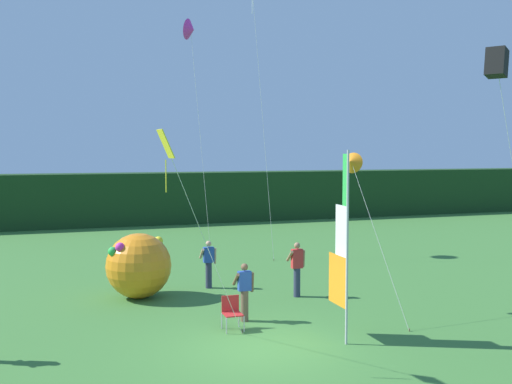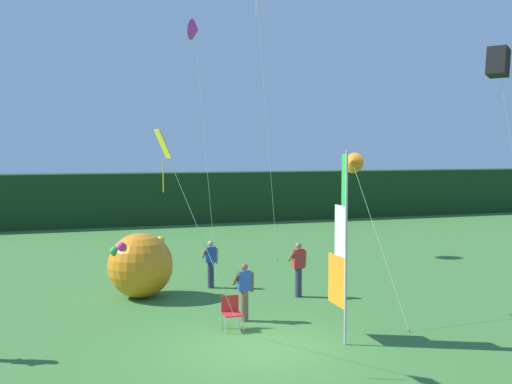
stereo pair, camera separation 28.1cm
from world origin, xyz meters
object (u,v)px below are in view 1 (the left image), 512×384
at_px(person_far_left, 209,263).
at_px(kite_white_diamond_4, 254,11).
at_px(folding_chair, 232,310).
at_px(kite_yellow_diamond_3, 172,160).
at_px(person_near_banner, 244,290).
at_px(kite_black_box_0, 497,64).
at_px(banner_flag, 342,250).
at_px(person_mid_field, 297,268).
at_px(kite_orange_delta_2, 352,163).
at_px(inflatable_balloon, 139,266).
at_px(kite_magenta_delta_1, 191,30).

height_order(person_far_left, kite_white_diamond_4, kite_white_diamond_4).
height_order(person_far_left, folding_chair, person_far_left).
bearing_deg(kite_yellow_diamond_3, folding_chair, 48.89).
bearing_deg(person_near_banner, kite_black_box_0, -20.34).
bearing_deg(folding_chair, banner_flag, -37.05).
height_order(banner_flag, folding_chair, banner_flag).
relative_size(person_mid_field, kite_orange_delta_2, 0.38).
distance_m(person_mid_field, kite_orange_delta_2, 4.13).
relative_size(person_near_banner, inflatable_balloon, 0.77).
height_order(kite_black_box_0, kite_magenta_delta_1, kite_magenta_delta_1).
xyz_separation_m(person_mid_field, kite_black_box_0, (3.92, -4.47, 6.15)).
bearing_deg(banner_flag, kite_yellow_diamond_3, -173.37).
relative_size(banner_flag, person_mid_field, 2.67).
bearing_deg(inflatable_balloon, person_far_left, 14.38).
relative_size(person_near_banner, kite_magenta_delta_1, 0.15).
bearing_deg(person_far_left, kite_black_box_0, -45.94).
bearing_deg(banner_flag, person_mid_field, 81.76).
bearing_deg(inflatable_balloon, folding_chair, -65.35).
bearing_deg(kite_black_box_0, inflatable_balloon, 146.12).
bearing_deg(banner_flag, person_near_banner, 126.93).
height_order(banner_flag, person_near_banner, banner_flag).
height_order(kite_black_box_0, kite_white_diamond_4, kite_white_diamond_4).
bearing_deg(kite_magenta_delta_1, person_far_left, -97.69).
bearing_deg(kite_orange_delta_2, banner_flag, -122.01).
bearing_deg(folding_chair, inflatable_balloon, 114.65).
height_order(inflatable_balloon, kite_white_diamond_4, kite_white_diamond_4).
height_order(folding_chair, kite_white_diamond_4, kite_white_diamond_4).
distance_m(person_far_left, kite_orange_delta_2, 6.40).
distance_m(person_near_banner, folding_chair, 0.90).
bearing_deg(kite_yellow_diamond_3, banner_flag, 6.63).
bearing_deg(kite_magenta_delta_1, inflatable_balloon, -114.00).
bearing_deg(kite_orange_delta_2, kite_white_diamond_4, 89.75).
distance_m(banner_flag, person_near_banner, 3.32).
bearing_deg(kite_white_diamond_4, person_far_left, -123.14).
xyz_separation_m(banner_flag, folding_chair, (-2.35, 1.77, -1.79)).
bearing_deg(kite_magenta_delta_1, kite_orange_delta_2, -78.25).
distance_m(person_far_left, folding_chair, 4.88).
distance_m(banner_flag, kite_yellow_diamond_3, 4.92).
bearing_deg(person_far_left, person_mid_field, -40.81).
relative_size(kite_black_box_0, kite_white_diamond_4, 0.62).
distance_m(person_near_banner, kite_yellow_diamond_3, 5.34).
xyz_separation_m(person_far_left, kite_white_diamond_4, (3.35, 5.13, 9.98)).
height_order(inflatable_balloon, kite_orange_delta_2, kite_orange_delta_2).
relative_size(kite_magenta_delta_1, kite_yellow_diamond_3, 2.06).
height_order(banner_flag, person_far_left, banner_flag).
height_order(person_mid_field, kite_black_box_0, kite_black_box_0).
xyz_separation_m(folding_chair, kite_magenta_delta_1, (1.51, 11.93, 9.74)).
bearing_deg(person_near_banner, kite_white_diamond_4, 70.27).
bearing_deg(kite_orange_delta_2, folding_chair, -170.51).
distance_m(person_near_banner, person_far_left, 4.22).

